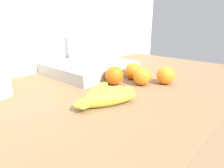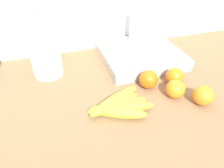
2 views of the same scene
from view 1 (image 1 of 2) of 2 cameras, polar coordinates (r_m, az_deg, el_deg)
The scene contains 7 objects.
wall_back at distance 1.04m, azimuth -20.76°, elevation -9.07°, with size 1.96×0.06×1.30m, color silver.
banana_bunch at distance 0.55m, azimuth -2.87°, elevation -3.70°, with size 0.22×0.18×0.04m.
orange_center at distance 0.71m, azimuth 0.49°, elevation 2.61°, with size 0.07×0.07×0.07m, color orange.
orange_back_left at distance 0.71m, azimuth 8.95°, elevation 2.32°, with size 0.07×0.07×0.07m, color orange.
orange_right at distance 0.78m, azimuth 6.32°, elevation 3.81°, with size 0.07×0.07×0.07m, color orange.
orange_far_right at distance 0.74m, azimuth 15.68°, elevation 2.56°, with size 0.07×0.07×0.07m, color orange.
sink_basin at distance 0.89m, azimuth -6.77°, elevation 5.06°, with size 0.34×0.32×0.19m.
Camera 1 is at (-0.40, -0.45, 1.11)m, focal length 30.73 mm.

